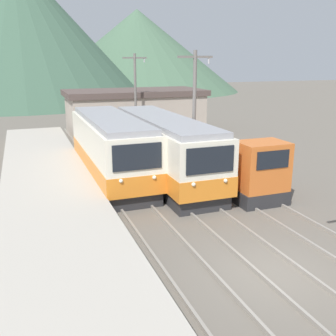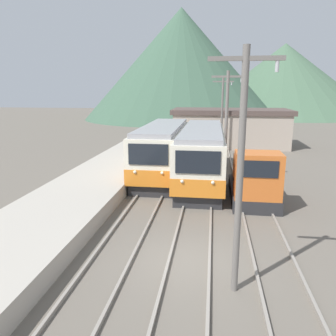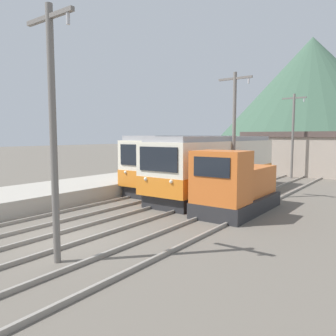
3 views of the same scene
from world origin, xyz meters
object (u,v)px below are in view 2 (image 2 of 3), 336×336
at_px(commuter_train_left, 163,152).
at_px(commuter_train_center, 202,156).
at_px(catenary_mast_far, 222,112).
at_px(catenary_mast_mid, 226,125).
at_px(catenary_mast_near, 241,167).
at_px(shunting_locomotive, 253,179).

bearing_deg(commuter_train_left, commuter_train_center, -18.89).
bearing_deg(catenary_mast_far, catenary_mast_mid, -90.00).
relative_size(catenary_mast_mid, catenary_mast_far, 1.00).
bearing_deg(commuter_train_center, catenary_mast_near, -83.17).
bearing_deg(commuter_train_left, catenary_mast_near, -72.37).
distance_m(catenary_mast_mid, catenary_mast_far, 11.75).
bearing_deg(shunting_locomotive, commuter_train_center, 128.42).
height_order(commuter_train_left, catenary_mast_near, catenary_mast_near).
xyz_separation_m(shunting_locomotive, catenary_mast_far, (-1.49, 14.68, 2.70)).
xyz_separation_m(catenary_mast_mid, catenary_mast_far, (0.00, 11.75, 0.00)).
distance_m(commuter_train_left, shunting_locomotive, 7.51).
distance_m(commuter_train_left, commuter_train_center, 2.96).
distance_m(catenary_mast_near, catenary_mast_far, 23.49).
distance_m(commuter_train_center, shunting_locomotive, 4.85).
height_order(commuter_train_left, catenary_mast_mid, catenary_mast_mid).
distance_m(shunting_locomotive, catenary_mast_near, 9.34).
relative_size(commuter_train_left, shunting_locomotive, 1.99).
distance_m(commuter_train_left, catenary_mast_near, 14.39).
height_order(shunting_locomotive, catenary_mast_near, catenary_mast_near).
height_order(catenary_mast_near, catenary_mast_mid, same).
distance_m(shunting_locomotive, catenary_mast_far, 15.00).
distance_m(commuter_train_center, catenary_mast_far, 11.23).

